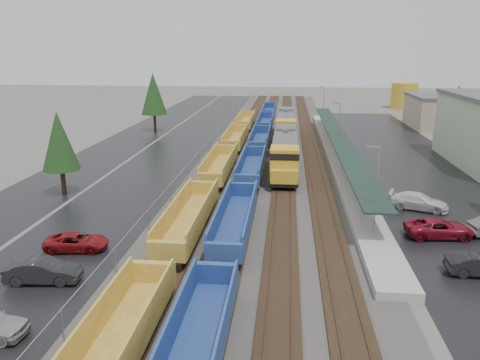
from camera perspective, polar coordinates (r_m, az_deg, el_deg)
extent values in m
cube|color=#302D2B|center=(78.45, 4.09, 4.46)|extent=(20.00, 160.00, 0.08)
cube|color=black|center=(78.82, -0.28, 4.63)|extent=(2.60, 160.00, 0.15)
cube|color=#473326|center=(78.88, -0.80, 4.72)|extent=(0.08, 160.00, 0.07)
cube|color=#473326|center=(78.73, 0.24, 4.70)|extent=(0.08, 160.00, 0.07)
cube|color=black|center=(78.51, 2.63, 4.57)|extent=(2.60, 160.00, 0.15)
cube|color=#473326|center=(78.53, 2.11, 4.66)|extent=(0.08, 160.00, 0.07)
cube|color=#473326|center=(78.45, 3.16, 4.64)|extent=(0.08, 160.00, 0.07)
cube|color=black|center=(78.40, 5.56, 4.50)|extent=(2.60, 160.00, 0.15)
cube|color=#473326|center=(78.38, 5.03, 4.59)|extent=(0.08, 160.00, 0.07)
cube|color=#473326|center=(78.38, 6.09, 4.56)|extent=(0.08, 160.00, 0.07)
cube|color=black|center=(78.49, 8.49, 4.41)|extent=(2.60, 160.00, 0.15)
cube|color=#473326|center=(78.44, 7.96, 4.51)|extent=(0.08, 160.00, 0.07)
cube|color=#473326|center=(78.51, 9.02, 4.48)|extent=(0.08, 160.00, 0.07)
cube|color=black|center=(80.28, -6.70, 4.63)|extent=(10.00, 160.00, 0.02)
cube|color=black|center=(82.99, -13.49, 4.66)|extent=(9.00, 160.00, 0.02)
cube|color=black|center=(70.68, 19.42, 2.31)|extent=(16.00, 100.00, 0.02)
cube|color=#9E9B93|center=(68.96, 11.75, 2.85)|extent=(3.00, 80.00, 0.70)
cylinder|color=gray|center=(44.62, 14.97, -2.35)|extent=(0.16, 0.16, 2.40)
cylinder|color=gray|center=(58.94, 12.77, 2.16)|extent=(0.16, 0.16, 2.40)
cylinder|color=gray|center=(73.52, 11.44, 4.90)|extent=(0.16, 0.16, 2.40)
cylinder|color=gray|center=(88.25, 10.54, 6.72)|extent=(0.16, 0.16, 2.40)
cylinder|color=gray|center=(103.05, 9.90, 8.02)|extent=(0.16, 0.16, 2.40)
cube|color=black|center=(68.40, 11.88, 5.18)|extent=(2.60, 65.00, 0.15)
cylinder|color=gray|center=(39.31, 16.28, -1.69)|extent=(0.12, 0.12, 8.00)
cube|color=gray|center=(38.27, 15.99, 3.91)|extent=(1.00, 0.15, 0.12)
cylinder|color=gray|center=(68.26, 11.92, 5.84)|extent=(0.12, 0.12, 8.00)
cube|color=gray|center=(67.67, 11.68, 9.11)|extent=(1.00, 0.15, 0.12)
cylinder|color=gray|center=(97.85, 10.15, 8.85)|extent=(0.12, 0.12, 8.00)
cube|color=gray|center=(97.43, 9.97, 11.13)|extent=(1.00, 0.15, 0.12)
cylinder|color=gray|center=(27.91, -20.77, -16.33)|extent=(0.08, 0.08, 2.00)
cylinder|color=gray|center=(34.32, -14.89, -9.54)|extent=(0.08, 0.08, 2.00)
cylinder|color=gray|center=(41.28, -11.06, -4.90)|extent=(0.08, 0.08, 2.00)
cylinder|color=gray|center=(48.57, -8.39, -1.61)|extent=(0.08, 0.08, 2.00)
cylinder|color=gray|center=(56.05, -6.44, 0.81)|extent=(0.08, 0.08, 2.00)
cylinder|color=gray|center=(63.65, -4.94, 2.66)|extent=(0.08, 0.08, 2.00)
cylinder|color=gray|center=(71.35, -3.77, 4.11)|extent=(0.08, 0.08, 2.00)
cylinder|color=gray|center=(79.10, -2.82, 5.28)|extent=(0.08, 0.08, 2.00)
cylinder|color=gray|center=(86.90, -2.03, 6.24)|extent=(0.08, 0.08, 2.00)
cylinder|color=gray|center=(94.73, -1.38, 7.03)|extent=(0.08, 0.08, 2.00)
cylinder|color=gray|center=(102.59, -0.82, 7.71)|extent=(0.08, 0.08, 2.00)
cylinder|color=gray|center=(110.47, -0.34, 8.29)|extent=(0.08, 0.08, 2.00)
cylinder|color=gray|center=(118.36, 0.07, 8.79)|extent=(0.08, 0.08, 2.00)
cylinder|color=gray|center=(126.27, 0.44, 9.23)|extent=(0.08, 0.08, 2.00)
cylinder|color=gray|center=(134.19, 0.76, 9.61)|extent=(0.08, 0.08, 2.00)
cylinder|color=gray|center=(142.12, 1.05, 9.95)|extent=(0.08, 0.08, 2.00)
cylinder|color=gray|center=(150.05, 1.31, 10.26)|extent=(0.08, 0.08, 2.00)
cube|color=gray|center=(78.93, -2.83, 5.99)|extent=(0.05, 160.00, 0.05)
cube|color=tan|center=(103.39, 25.05, 7.43)|extent=(18.00, 14.00, 6.00)
cube|color=#59595B|center=(103.05, 25.26, 9.21)|extent=(18.36, 14.28, 0.50)
ellipsoid|color=#435441|center=(219.82, -2.71, 11.73)|extent=(154.00, 110.00, 19.80)
ellipsoid|color=#435441|center=(230.55, 15.52, 11.38)|extent=(196.00, 140.00, 25.20)
cylinder|color=#332316|center=(54.59, -20.73, -0.16)|extent=(0.50, 0.50, 2.70)
cone|color=black|center=(53.61, -21.19, 4.47)|extent=(3.96, 3.96, 6.30)
cylinder|color=#332316|center=(91.51, -10.33, 6.89)|extent=(0.50, 0.50, 3.30)
cone|color=black|center=(90.85, -10.51, 10.31)|extent=(4.84, 4.84, 7.70)
cylinder|color=#332316|center=(80.44, 24.48, 4.42)|extent=(0.50, 0.50, 3.00)
cone|color=black|center=(79.73, 24.89, 7.94)|extent=(4.40, 4.40, 7.00)
cube|color=black|center=(61.45, 5.46, 2.06)|extent=(3.17, 21.15, 0.42)
cube|color=gold|center=(62.09, 5.51, 3.90)|extent=(2.96, 16.92, 3.17)
cube|color=gold|center=(52.96, 5.44, 2.07)|extent=(3.17, 3.38, 3.60)
cube|color=black|center=(52.72, 5.47, 3.19)|extent=(3.23, 3.44, 0.74)
cube|color=gold|center=(51.38, 5.39, 0.42)|extent=(2.96, 1.06, 1.48)
cube|color=#59595B|center=(61.77, 5.55, 5.44)|extent=(3.01, 16.92, 0.37)
cube|color=maroon|center=(62.38, 4.10, 2.80)|extent=(0.04, 16.92, 0.37)
cube|color=maroon|center=(62.37, 6.86, 2.72)|extent=(0.04, 16.92, 0.37)
cube|color=black|center=(61.55, 5.45, 1.68)|extent=(2.33, 6.35, 0.63)
cube|color=black|center=(54.37, 5.38, -0.10)|extent=(2.54, 4.23, 0.53)
cube|color=black|center=(68.74, 5.51, 3.25)|extent=(2.54, 4.23, 0.53)
cylinder|color=#59595B|center=(62.75, 5.57, 5.89)|extent=(0.74, 0.74, 0.53)
cube|color=#59595B|center=(65.89, 5.59, 6.32)|extent=(2.54, 4.23, 0.53)
cube|color=black|center=(82.01, 5.59, 5.51)|extent=(3.17, 21.15, 0.42)
cube|color=gold|center=(82.76, 5.63, 6.87)|extent=(2.96, 16.92, 3.17)
cube|color=gold|center=(73.54, 5.59, 5.92)|extent=(3.17, 3.38, 3.60)
cube|color=black|center=(73.37, 5.61, 6.73)|extent=(3.23, 3.44, 0.74)
cube|color=gold|center=(71.85, 5.56, 4.83)|extent=(2.96, 1.06, 1.48)
cube|color=#59595B|center=(82.52, 5.66, 8.03)|extent=(3.01, 16.92, 0.37)
cube|color=maroon|center=(82.98, 4.56, 6.03)|extent=(0.04, 16.92, 0.37)
cube|color=maroon|center=(82.97, 6.65, 5.97)|extent=(0.04, 16.92, 0.37)
cube|color=black|center=(82.09, 5.58, 5.22)|extent=(2.33, 6.35, 0.63)
cube|color=black|center=(74.80, 5.55, 4.27)|extent=(2.54, 4.23, 0.53)
cube|color=black|center=(89.36, 5.62, 6.15)|extent=(2.54, 4.23, 0.53)
cylinder|color=#59595B|center=(83.52, 5.67, 8.34)|extent=(0.74, 0.74, 0.53)
cube|color=#59595B|center=(86.68, 5.68, 8.57)|extent=(2.54, 4.23, 0.53)
cube|color=#A9782F|center=(24.83, -18.74, -18.15)|extent=(0.16, 14.93, 1.92)
cube|color=#A9782F|center=(23.94, -12.59, -19.04)|extent=(0.16, 14.93, 1.92)
cube|color=#A9782F|center=(30.70, -10.49, -11.09)|extent=(2.77, 0.53, 1.49)
cube|color=black|center=(30.56, -10.78, -13.49)|extent=(2.13, 2.34, 0.53)
cube|color=#A9782F|center=(40.74, -6.20, -5.15)|extent=(2.77, 14.93, 0.27)
cube|color=#A9782F|center=(40.70, -8.08, -3.80)|extent=(0.16, 14.93, 1.92)
cube|color=#A9782F|center=(40.16, -4.37, -3.95)|extent=(0.16, 14.93, 1.92)
cube|color=#A9782F|center=(33.56, -8.93, -8.59)|extent=(2.77, 0.53, 1.49)
cube|color=#A9782F|center=(47.63, -4.35, -1.04)|extent=(2.77, 0.53, 1.49)
cube|color=black|center=(34.66, -8.55, -9.69)|extent=(2.13, 2.34, 0.53)
cube|color=black|center=(47.25, -4.48, -2.54)|extent=(2.13, 2.34, 0.53)
cube|color=#A9782F|center=(58.27, -2.46, 1.36)|extent=(2.77, 14.93, 0.27)
cube|color=#A9782F|center=(58.24, -3.77, 2.31)|extent=(0.16, 14.93, 1.92)
cube|color=#A9782F|center=(57.87, -1.17, 2.25)|extent=(0.16, 14.93, 1.92)
cube|color=#A9782F|center=(50.75, -3.70, 0.03)|extent=(2.77, 0.53, 1.49)
cube|color=#A9782F|center=(65.50, -1.52, 3.65)|extent=(2.77, 0.53, 1.49)
cube|color=black|center=(51.76, -3.55, -0.88)|extent=(2.13, 2.34, 0.53)
cube|color=black|center=(65.01, -1.60, 2.60)|extent=(2.13, 2.34, 0.53)
cube|color=#A9782F|center=(76.34, -0.47, 4.83)|extent=(2.77, 14.93, 0.27)
cube|color=#A9782F|center=(76.31, -1.47, 5.55)|extent=(0.16, 14.93, 1.92)
cube|color=#A9782F|center=(76.03, 0.53, 5.52)|extent=(0.16, 14.93, 1.92)
cube|color=#A9782F|center=(68.71, -1.17, 4.23)|extent=(2.77, 0.53, 1.49)
cube|color=#A9782F|center=(83.72, 0.10, 6.32)|extent=(2.77, 0.53, 1.49)
cube|color=black|center=(69.66, -1.09, 3.49)|extent=(2.13, 2.34, 0.53)
cube|color=black|center=(83.17, 0.05, 5.51)|extent=(2.13, 2.34, 0.53)
cube|color=#A9782F|center=(94.63, 0.76, 6.96)|extent=(2.77, 14.93, 0.27)
cube|color=#A9782F|center=(94.61, -0.05, 7.54)|extent=(0.16, 14.93, 1.92)
cube|color=#A9782F|center=(94.38, 1.57, 7.52)|extent=(0.16, 14.93, 1.92)
cube|color=#A9782F|center=(86.96, 0.31, 6.67)|extent=(2.77, 0.53, 1.49)
cube|color=#A9782F|center=(102.09, 1.14, 8.03)|extent=(2.77, 0.53, 1.49)
cube|color=black|center=(87.87, 0.36, 6.06)|extent=(2.13, 2.34, 0.53)
cube|color=black|center=(101.51, 1.11, 7.37)|extent=(2.13, 2.34, 0.53)
cube|color=navy|center=(24.25, -5.65, -21.00)|extent=(2.70, 14.71, 0.26)
cube|color=navy|center=(23.97, -8.93, -18.89)|extent=(0.16, 14.71, 1.87)
cube|color=navy|center=(23.52, -2.43, -19.45)|extent=(0.16, 14.71, 1.87)
cube|color=navy|center=(30.21, -2.84, -11.36)|extent=(2.70, 0.52, 1.45)
cube|color=black|center=(30.07, -3.03, -13.75)|extent=(2.07, 2.28, 0.52)
cube|color=navy|center=(40.27, -0.55, -5.33)|extent=(2.70, 14.71, 0.26)
cube|color=navy|center=(40.10, -2.40, -4.01)|extent=(0.16, 14.71, 1.87)
cube|color=navy|center=(39.83, 1.30, -4.14)|extent=(0.16, 14.71, 1.87)
cube|color=navy|center=(33.07, -2.01, -8.84)|extent=(2.70, 0.52, 1.45)
cube|color=navy|center=(47.15, 0.46, -1.21)|extent=(2.70, 0.52, 1.45)
cube|color=black|center=(34.16, -1.83, -9.92)|extent=(2.07, 2.28, 0.52)
cube|color=black|center=(46.78, 0.37, -2.69)|extent=(2.07, 2.28, 0.52)
cube|color=navy|center=(57.69, 1.45, 1.21)|extent=(2.70, 14.71, 0.26)
cube|color=navy|center=(57.57, 0.17, 2.14)|extent=(0.16, 14.71, 1.87)
cube|color=navy|center=(57.38, 2.75, 2.08)|extent=(0.16, 14.71, 1.87)
cube|color=navy|center=(50.22, 0.80, -0.15)|extent=(2.70, 0.52, 1.45)
cube|color=navy|center=(64.86, 1.96, 3.50)|extent=(2.70, 0.52, 1.45)
cube|color=black|center=(51.21, 0.86, -1.04)|extent=(2.07, 2.28, 0.52)
cube|color=black|center=(64.39, 1.91, 2.46)|extent=(2.07, 2.28, 0.52)
cube|color=navy|center=(75.55, 2.51, 4.68)|extent=(2.70, 14.71, 0.26)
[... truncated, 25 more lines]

